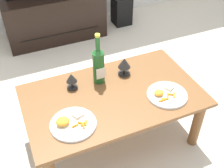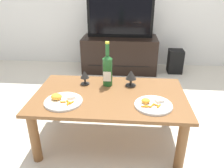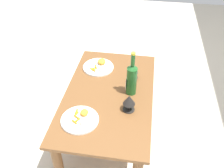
# 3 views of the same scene
# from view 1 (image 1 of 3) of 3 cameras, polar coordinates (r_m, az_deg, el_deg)

# --- Properties ---
(ground_plane) EXTENTS (6.40, 6.40, 0.00)m
(ground_plane) POSITION_cam_1_polar(r_m,az_deg,el_deg) (2.19, 0.18, -10.52)
(ground_plane) COLOR beige
(dining_table) EXTENTS (1.17, 0.69, 0.43)m
(dining_table) POSITION_cam_1_polar(r_m,az_deg,el_deg) (1.92, 0.20, -3.75)
(dining_table) COLOR brown
(dining_table) RESTS_ON ground_plane
(tv_stand) EXTENTS (1.07, 0.50, 0.50)m
(tv_stand) POSITION_cam_1_polar(r_m,az_deg,el_deg) (3.29, -11.64, 13.32)
(tv_stand) COLOR black
(tv_stand) RESTS_ON ground_plane
(floor_speaker) EXTENTS (0.21, 0.21, 0.34)m
(floor_speaker) POSITION_cam_1_polar(r_m,az_deg,el_deg) (3.53, 1.94, 14.57)
(floor_speaker) COLOR black
(floor_speaker) RESTS_ON ground_plane
(wine_bottle) EXTENTS (0.08, 0.08, 0.37)m
(wine_bottle) POSITION_cam_1_polar(r_m,az_deg,el_deg) (1.90, -2.73, 4.03)
(wine_bottle) COLOR #1E5923
(wine_bottle) RESTS_ON dining_table
(goblet_left) EXTENTS (0.07, 0.07, 0.12)m
(goblet_left) POSITION_cam_1_polar(r_m,az_deg,el_deg) (1.89, -8.15, 1.05)
(goblet_left) COLOR black
(goblet_left) RESTS_ON dining_table
(goblet_right) EXTENTS (0.09, 0.09, 0.14)m
(goblet_right) POSITION_cam_1_polar(r_m,az_deg,el_deg) (1.99, 2.49, 4.10)
(goblet_right) COLOR black
(goblet_right) RESTS_ON dining_table
(dinner_plate_left) EXTENTS (0.27, 0.27, 0.06)m
(dinner_plate_left) POSITION_cam_1_polar(r_m,az_deg,el_deg) (1.69, -8.02, -7.81)
(dinner_plate_left) COLOR white
(dinner_plate_left) RESTS_ON dining_table
(dinner_plate_right) EXTENTS (0.27, 0.27, 0.05)m
(dinner_plate_right) POSITION_cam_1_polar(r_m,az_deg,el_deg) (1.89, 10.91, -2.04)
(dinner_plate_right) COLOR white
(dinner_plate_right) RESTS_ON dining_table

